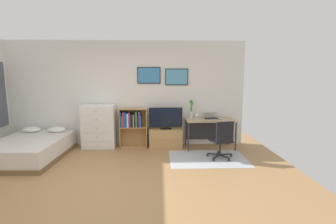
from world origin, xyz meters
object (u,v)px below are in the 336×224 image
Objects in this scene: computer_mouse at (221,119)px; wine_glass at (197,114)px; tv_stand at (166,138)px; office_chair at (222,139)px; bamboo_vase at (191,108)px; bed at (30,148)px; bookshelf at (132,124)px; desk at (209,124)px; television at (166,118)px; dresser at (99,127)px; laptop at (211,116)px.

wine_glass is at bearing -178.57° from computer_mouse.
tv_stand is 1.57m from office_chair.
office_chair is 1.33m from bamboo_vase.
bed is 4.28m from office_chair.
bookshelf is 1.16× the size of office_chair.
desk is 6.74× the size of wine_glass.
desk is 1.41× the size of office_chair.
bamboo_vase reaches higher than television.
bamboo_vase reaches higher than desk.
office_chair is at bearing -18.21° from dresser.
bookshelf is at bearing 175.59° from television.
dresser reaches higher than bookshelf.
bed is 2.37m from bookshelf.
television is 0.98× the size of office_chair.
office_chair reaches higher than tv_stand.
computer_mouse reaches higher than bed.
office_chair is at bearing -101.76° from computer_mouse.
computer_mouse is (0.17, 0.82, 0.30)m from office_chair.
computer_mouse is at bearing -6.05° from tv_stand.
desk is 0.33m from computer_mouse.
laptop is at bearing -0.90° from tv_stand.
laptop is at bearing -14.44° from bamboo_vase.
bed is 4.51m from computer_mouse.
bed is 4.24m from desk.
bamboo_vase reaches higher than computer_mouse.
office_chair is (1.22, -0.95, -0.29)m from television.
computer_mouse is at bearing -2.46° from dresser.
laptop reaches higher than computer_mouse.
bed is 3.89m from bamboo_vase.
tv_stand is 0.69× the size of desk.
bed is at bearing -166.26° from television.
bamboo_vase is at bearing 105.10° from office_chair.
television is 1.81× the size of bamboo_vase.
office_chair is 8.27× the size of computer_mouse.
dresser is 3.09m from computer_mouse.
bamboo_vase is 0.31m from wine_glass.
computer_mouse is (2.25, -0.19, 0.15)m from bookshelf.
wine_glass is at bearing -160.44° from desk.
computer_mouse is (1.39, -0.12, 0.01)m from television.
bamboo_vase is at bearing 9.16° from tv_stand.
television is 8.09× the size of computer_mouse.
bamboo_vase is (-0.45, 0.14, 0.38)m from desk.
television is at bearing 169.56° from wine_glass.
dresser is 1.31× the size of television.
bed is at bearing -170.98° from wine_glass.
computer_mouse is at bearing 9.61° from bed.
computer_mouse is (0.28, -0.11, 0.15)m from desk.
laptop is at bearing 152.26° from computer_mouse.
bookshelf is at bearing 177.61° from desk.
tv_stand is 1.17m from desk.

